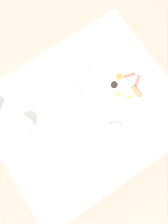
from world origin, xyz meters
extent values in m
plane|color=gray|center=(0.00, 0.00, 0.00)|extent=(8.00, 8.00, 0.00)
cube|color=silver|center=(0.00, 0.00, 0.74)|extent=(0.99, 1.18, 0.03)
cylinder|color=brown|center=(-0.44, -0.54, 0.36)|extent=(0.04, 0.04, 0.72)
cylinder|color=brown|center=(0.44, -0.54, 0.36)|extent=(0.04, 0.04, 0.72)
cylinder|color=brown|center=(-0.44, 0.54, 0.36)|extent=(0.04, 0.04, 0.72)
cylinder|color=white|center=(0.01, 0.32, 0.76)|extent=(0.30, 0.30, 0.01)
cylinder|color=white|center=(0.03, 0.25, 0.77)|extent=(0.07, 0.07, 0.00)
sphere|color=yellow|center=(0.03, 0.25, 0.78)|extent=(0.03, 0.03, 0.03)
cylinder|color=white|center=(0.08, 0.29, 0.77)|extent=(0.07, 0.07, 0.00)
sphere|color=yellow|center=(0.08, 0.29, 0.77)|extent=(0.02, 0.02, 0.02)
cylinder|color=brown|center=(0.08, 0.35, 0.78)|extent=(0.09, 0.03, 0.03)
cube|color=#B74C42|center=(0.03, 0.40, 0.77)|extent=(0.09, 0.10, 0.01)
cube|color=#B74C42|center=(-0.04, 0.38, 0.77)|extent=(0.04, 0.09, 0.01)
cylinder|color=#D16023|center=(-0.07, 0.32, 0.77)|extent=(0.04, 0.04, 0.01)
cylinder|color=black|center=(-0.04, 0.26, 0.77)|extent=(0.05, 0.05, 0.02)
cylinder|color=white|center=(-0.13, -0.35, 0.80)|extent=(0.11, 0.11, 0.10)
cylinder|color=white|center=(-0.13, -0.35, 0.86)|extent=(0.08, 0.08, 0.01)
sphere|color=white|center=(-0.13, -0.35, 0.87)|extent=(0.02, 0.02, 0.02)
cone|color=white|center=(-0.20, -0.34, 0.81)|extent=(0.06, 0.03, 0.05)
torus|color=white|center=(-0.07, -0.36, 0.80)|extent=(0.08, 0.02, 0.08)
cylinder|color=white|center=(-0.14, 0.01, 0.75)|extent=(0.16, 0.16, 0.01)
cylinder|color=white|center=(-0.14, 0.01, 0.79)|extent=(0.09, 0.09, 0.06)
cylinder|color=brown|center=(-0.14, 0.01, 0.78)|extent=(0.08, 0.08, 0.05)
torus|color=white|center=(-0.18, -0.02, 0.79)|extent=(0.04, 0.03, 0.04)
cylinder|color=white|center=(0.20, 0.09, 0.75)|extent=(0.16, 0.16, 0.01)
cylinder|color=white|center=(0.20, 0.09, 0.79)|extent=(0.09, 0.09, 0.06)
cylinder|color=brown|center=(0.20, 0.09, 0.78)|extent=(0.08, 0.08, 0.05)
torus|color=white|center=(0.16, 0.07, 0.79)|extent=(0.04, 0.02, 0.04)
cylinder|color=white|center=(-0.20, 0.15, 0.79)|extent=(0.06, 0.06, 0.07)
torus|color=white|center=(-0.16, 0.15, 0.79)|extent=(0.05, 0.01, 0.05)
cube|color=white|center=(0.38, -0.40, 0.76)|extent=(0.15, 0.14, 0.01)
cube|color=silver|center=(0.28, -0.10, 0.75)|extent=(0.06, 0.17, 0.00)
cube|color=silver|center=(0.35, 0.32, 0.75)|extent=(0.18, 0.13, 0.00)
cube|color=silver|center=(-0.34, -0.11, 0.75)|extent=(0.17, 0.04, 0.00)
cube|color=silver|center=(0.03, -0.20, 0.75)|extent=(0.03, 0.17, 0.00)
camera|label=1|loc=(0.21, -0.14, 2.13)|focal=35.00mm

